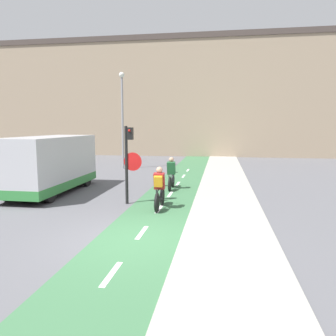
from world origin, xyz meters
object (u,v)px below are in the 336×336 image
traffic_light_pole (129,156)px  van (51,165)px  cyclist_near (159,189)px  cyclist_far (171,175)px  street_lamp_far (122,110)px

traffic_light_pole → van: traffic_light_pole is taller
traffic_light_pole → cyclist_near: size_ratio=1.73×
traffic_light_pole → cyclist_far: bearing=69.2°
traffic_light_pole → cyclist_far: traffic_light_pole is taller
street_lamp_far → cyclist_far: bearing=-57.4°
street_lamp_far → cyclist_near: 11.53m
cyclist_near → cyclist_far: cyclist_near is taller
traffic_light_pole → street_lamp_far: 10.33m
cyclist_far → traffic_light_pole: bearing=-110.8°
street_lamp_far → cyclist_far: (4.26, -6.65, -3.23)m
traffic_light_pole → cyclist_near: (1.24, -0.57, -1.07)m
street_lamp_far → van: street_lamp_far is taller
street_lamp_far → van: size_ratio=1.19×
traffic_light_pole → van: 4.14m
van → street_lamp_far: bearing=85.0°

